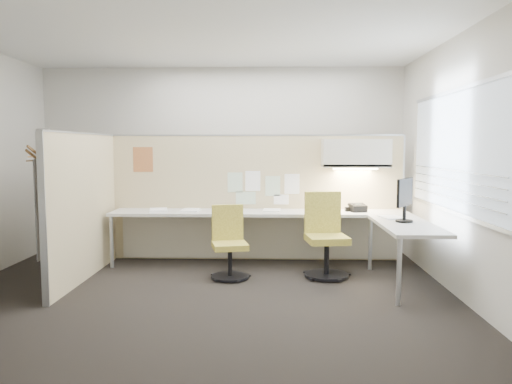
{
  "coord_description": "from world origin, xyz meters",
  "views": [
    {
      "loc": [
        0.76,
        -5.41,
        1.61
      ],
      "look_at": [
        0.57,
        0.8,
        1.04
      ],
      "focal_mm": 35.0,
      "sensor_mm": 36.0,
      "label": 1
    }
  ],
  "objects_px": {
    "chair_right": "(325,238)",
    "phone": "(358,208)",
    "chair_left": "(229,245)",
    "monitor": "(405,197)",
    "desk": "(284,222)"
  },
  "relations": [
    {
      "from": "phone",
      "to": "monitor",
      "type": "bearing_deg",
      "value": -80.38
    },
    {
      "from": "chair_left",
      "to": "chair_right",
      "type": "bearing_deg",
      "value": -7.74
    },
    {
      "from": "chair_right",
      "to": "monitor",
      "type": "height_order",
      "value": "monitor"
    },
    {
      "from": "desk",
      "to": "chair_left",
      "type": "bearing_deg",
      "value": -141.39
    },
    {
      "from": "desk",
      "to": "monitor",
      "type": "xyz_separation_m",
      "value": [
        1.37,
        -0.78,
        0.42
      ]
    },
    {
      "from": "phone",
      "to": "chair_right",
      "type": "bearing_deg",
      "value": -143.08
    },
    {
      "from": "monitor",
      "to": "phone",
      "type": "relative_size",
      "value": 2.05
    },
    {
      "from": "chair_left",
      "to": "monitor",
      "type": "bearing_deg",
      "value": -19.46
    },
    {
      "from": "desk",
      "to": "phone",
      "type": "bearing_deg",
      "value": 8.16
    },
    {
      "from": "chair_left",
      "to": "monitor",
      "type": "height_order",
      "value": "monitor"
    },
    {
      "from": "desk",
      "to": "phone",
      "type": "xyz_separation_m",
      "value": [
        0.99,
        0.14,
        0.18
      ]
    },
    {
      "from": "chair_right",
      "to": "phone",
      "type": "bearing_deg",
      "value": 41.61
    },
    {
      "from": "desk",
      "to": "chair_left",
      "type": "height_order",
      "value": "chair_left"
    },
    {
      "from": "chair_right",
      "to": "desk",
      "type": "bearing_deg",
      "value": 130.67
    },
    {
      "from": "chair_left",
      "to": "chair_right",
      "type": "relative_size",
      "value": 0.85
    }
  ]
}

